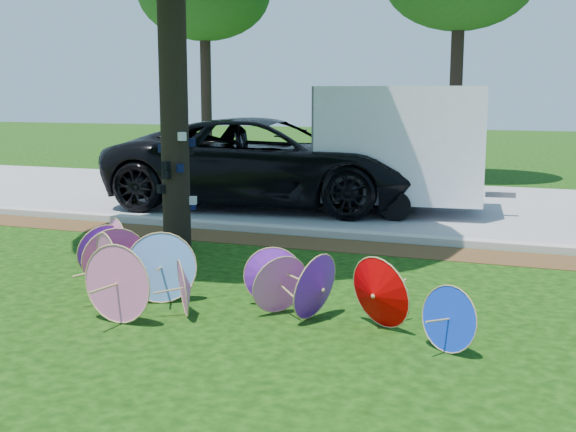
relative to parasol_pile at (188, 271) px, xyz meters
name	(u,v)px	position (x,y,z in m)	size (l,w,h in m)	color
ground	(182,322)	(0.27, -0.67, -0.40)	(90.00, 90.00, 0.00)	black
mulch_strip	(312,243)	(0.27, 3.83, -0.39)	(90.00, 1.00, 0.01)	#472D16
curb	(325,233)	(0.27, 4.53, -0.34)	(90.00, 0.30, 0.12)	#B7B5AD
street	(380,203)	(0.27, 8.68, -0.39)	(90.00, 8.00, 0.01)	gray
parasol_pile	(188,271)	(0.00, 0.00, 0.00)	(5.46, 2.07, 0.89)	pink
black_van	(269,163)	(-1.93, 7.32, 0.58)	(3.24, 7.03, 1.95)	black
cargo_trailer	(402,143)	(0.99, 7.51, 1.07)	(3.33, 2.11, 2.93)	white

